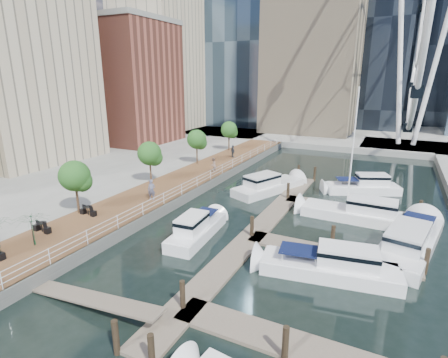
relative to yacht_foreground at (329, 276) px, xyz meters
name	(u,v)px	position (x,y,z in m)	size (l,w,h in m)	color
ground	(160,278)	(-9.49, -5.01, 0.00)	(520.00, 520.00, 0.00)	black
boardwalk	(175,187)	(-18.49, 9.99, 0.50)	(6.00, 60.00, 1.00)	brown
seawall	(198,191)	(-15.49, 9.99, 0.50)	(0.25, 60.00, 1.00)	#595954
land_inland	(18,162)	(-45.49, 9.99, 0.50)	(48.00, 90.00, 1.00)	gray
land_far	(355,116)	(-9.49, 96.99, 0.50)	(200.00, 114.00, 1.00)	gray
pier	(405,147)	(4.51, 46.99, 0.50)	(14.00, 12.00, 1.00)	gray
railing	(197,182)	(-15.59, 9.99, 1.52)	(0.10, 60.00, 1.05)	white
floating_docks	(321,234)	(-1.52, 4.97, 0.49)	(16.00, 34.00, 2.60)	#6D6051
midrise_condos	(85,69)	(-43.06, 21.80, 13.42)	(19.00, 67.00, 28.00)	#BCAD8E
street_trees	(150,153)	(-20.89, 8.99, 4.29)	(2.60, 42.60, 4.60)	#3F2B1C
cafe_tables	(20,239)	(-19.89, -7.01, 1.37)	(2.50, 13.70, 0.74)	black
yacht_foreground	(329,276)	(0.00, 0.00, 0.00)	(2.52, 9.39, 2.15)	white
pedestrian_near	(152,190)	(-17.32, 4.48, 1.99)	(0.72, 0.47, 1.98)	#53566F
pedestrian_mid	(213,165)	(-16.77, 15.85, 1.91)	(0.88, 0.69, 1.82)	gray
pedestrian_far	(233,151)	(-18.14, 24.51, 1.89)	(1.05, 0.44, 1.79)	#333840
moored_yachts	(340,225)	(-0.59, 8.54, 0.00)	(19.72, 34.73, 11.50)	white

